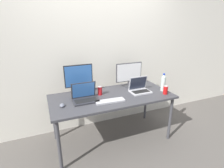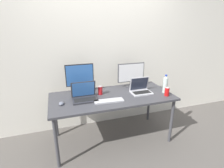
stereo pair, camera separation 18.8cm
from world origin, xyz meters
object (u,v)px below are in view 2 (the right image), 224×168
object	(u,v)px
laptop_silver	(84,96)
keyboard_main	(109,101)
mouse_by_keyboard	(61,103)
soda_can_by_laptop	(100,90)
laptop_secondary	(141,89)
soda_can_near_keyboard	(167,92)
water_bottle	(165,84)
monitor_center	(131,74)
monitor_left	(80,78)
work_desk	(112,99)

from	to	relation	value
laptop_silver	keyboard_main	distance (m)	0.35
laptop_silver	mouse_by_keyboard	xyz separation A→B (m)	(-0.31, -0.07, -0.04)
mouse_by_keyboard	soda_can_by_laptop	xyz separation A→B (m)	(0.57, 0.18, 0.05)
laptop_secondary	mouse_by_keyboard	size ratio (longest dim) A/B	3.29
keyboard_main	soda_can_near_keyboard	world-z (taller)	soda_can_near_keyboard
soda_can_near_keyboard	soda_can_by_laptop	distance (m)	0.97
water_bottle	mouse_by_keyboard	bearing A→B (deg)	178.40
monitor_center	laptop_silver	xyz separation A→B (m)	(-0.82, -0.28, -0.16)
monitor_left	water_bottle	xyz separation A→B (m)	(1.22, -0.39, -0.10)
keyboard_main	mouse_by_keyboard	size ratio (longest dim) A/B	4.33
mouse_by_keyboard	soda_can_near_keyboard	xyz separation A→B (m)	(1.48, -0.16, 0.05)
work_desk	mouse_by_keyboard	bearing A→B (deg)	-173.57
keyboard_main	soda_can_near_keyboard	distance (m)	0.86
work_desk	laptop_secondary	xyz separation A→B (m)	(0.45, -0.02, 0.11)
mouse_by_keyboard	monitor_center	bearing A→B (deg)	24.02
laptop_silver	soda_can_by_laptop	size ratio (longest dim) A/B	2.68
monitor_left	soda_can_by_laptop	world-z (taller)	monitor_left
keyboard_main	mouse_by_keyboard	distance (m)	0.63
work_desk	monitor_center	bearing A→B (deg)	33.16
soda_can_by_laptop	monitor_left	bearing A→B (deg)	147.95
monitor_left	laptop_secondary	xyz separation A→B (m)	(0.87, -0.29, -0.18)
monitor_center	soda_can_near_keyboard	xyz separation A→B (m)	(0.35, -0.51, -0.16)
soda_can_near_keyboard	keyboard_main	bearing A→B (deg)	175.86
monitor_left	keyboard_main	bearing A→B (deg)	-55.15
keyboard_main	water_bottle	bearing A→B (deg)	7.15
work_desk	water_bottle	distance (m)	0.84
monitor_left	laptop_secondary	size ratio (longest dim) A/B	1.45
monitor_center	work_desk	bearing A→B (deg)	-146.84
laptop_silver	soda_can_near_keyboard	world-z (taller)	laptop_silver
monitor_left	laptop_silver	xyz separation A→B (m)	(0.01, -0.28, -0.18)
soda_can_near_keyboard	water_bottle	bearing A→B (deg)	69.12
monitor_center	monitor_left	bearing A→B (deg)	-179.90
monitor_center	laptop_secondary	world-z (taller)	monitor_center
work_desk	monitor_left	bearing A→B (deg)	147.13
work_desk	water_bottle	world-z (taller)	water_bottle
laptop_secondary	monitor_center	bearing A→B (deg)	97.30
monitor_center	laptop_silver	distance (m)	0.88
monitor_center	keyboard_main	world-z (taller)	monitor_center
mouse_by_keyboard	water_bottle	xyz separation A→B (m)	(1.52, -0.04, 0.11)
laptop_silver	soda_can_by_laptop	xyz separation A→B (m)	(0.25, 0.11, 0.01)
monitor_center	soda_can_by_laptop	world-z (taller)	monitor_center
monitor_left	soda_can_by_laptop	bearing A→B (deg)	-32.05
laptop_silver	water_bottle	bearing A→B (deg)	-5.42
work_desk	soda_can_by_laptop	distance (m)	0.22
monitor_left	work_desk	bearing A→B (deg)	-32.87
keyboard_main	soda_can_near_keyboard	xyz separation A→B (m)	(0.86, -0.06, 0.05)
work_desk	monitor_left	distance (m)	0.57
laptop_silver	monitor_center	bearing A→B (deg)	18.83
mouse_by_keyboard	water_bottle	distance (m)	1.53
monitor_left	water_bottle	distance (m)	1.29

